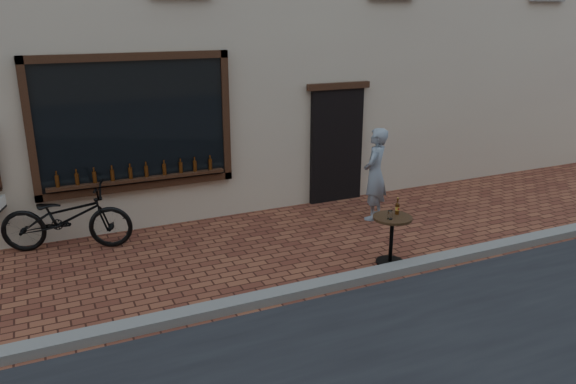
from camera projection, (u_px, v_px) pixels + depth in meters
name	position (u px, v px, depth m)	size (l,w,h in m)	color
ground	(337.00, 294.00, 7.45)	(90.00, 90.00, 0.00)	#5A291D
kerb	(330.00, 284.00, 7.61)	(90.00, 0.25, 0.12)	slate
cargo_bicycle	(64.00, 217.00, 8.73)	(2.41, 1.27, 1.12)	black
bistro_table	(392.00, 230.00, 8.23)	(0.57, 0.57, 0.98)	black
pedestrian	(375.00, 174.00, 9.96)	(0.61, 0.40, 1.66)	gray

